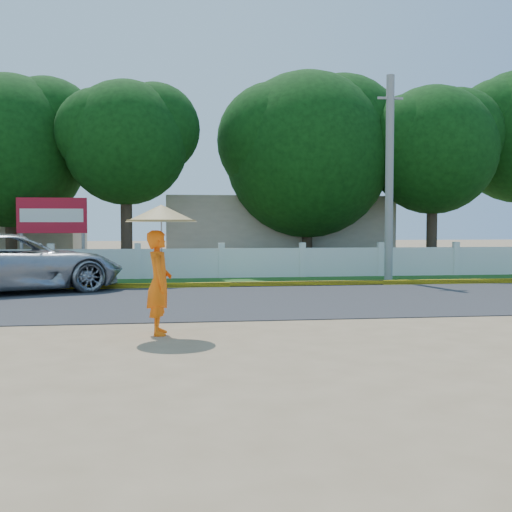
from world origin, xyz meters
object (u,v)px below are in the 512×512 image
(vehicle, at_px, (14,263))
(monk_with_parasol, at_px, (160,250))
(billboard, at_px, (52,220))
(utility_pole, at_px, (389,179))

(vehicle, distance_m, monk_with_parasol, 8.79)
(billboard, bearing_deg, utility_pole, -13.13)
(utility_pole, height_order, monk_with_parasol, utility_pole)
(vehicle, xyz_separation_m, monk_with_parasol, (4.29, -7.64, 0.68))
(utility_pole, distance_m, monk_with_parasol, 12.70)
(monk_with_parasol, relative_size, billboard, 0.80)
(vehicle, bearing_deg, billboard, -26.86)
(utility_pole, bearing_deg, monk_with_parasol, -128.46)
(monk_with_parasol, bearing_deg, utility_pole, 51.54)
(utility_pole, height_order, billboard, utility_pole)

